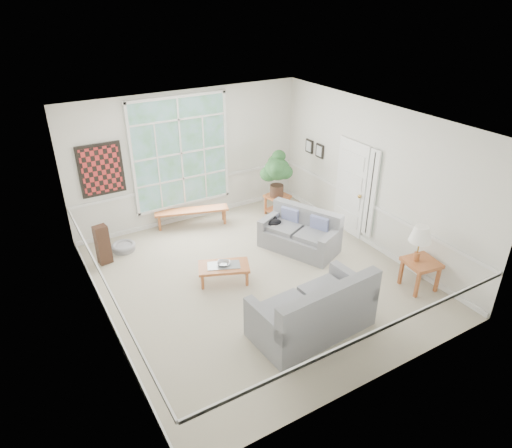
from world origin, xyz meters
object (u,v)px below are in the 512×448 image
at_px(coffee_table, 224,273).
at_px(side_table, 419,274).
at_px(loveseat_right, 299,231).
at_px(end_table, 277,205).
at_px(loveseat_front, 312,303).

relative_size(coffee_table, side_table, 1.64).
height_order(loveseat_right, end_table, loveseat_right).
height_order(coffee_table, end_table, end_table).
bearing_deg(side_table, coffee_table, 146.35).
height_order(loveseat_front, coffee_table, loveseat_front).
height_order(loveseat_right, loveseat_front, loveseat_front).
bearing_deg(coffee_table, end_table, 60.88).
bearing_deg(loveseat_front, side_table, -5.23).
distance_m(loveseat_right, side_table, 2.49).
xyz_separation_m(loveseat_front, side_table, (2.39, -0.07, -0.24)).
distance_m(loveseat_front, side_table, 2.40).
bearing_deg(end_table, loveseat_front, -115.47).
bearing_deg(coffee_table, loveseat_right, 30.40).
relative_size(coffee_table, end_table, 1.88).
bearing_deg(loveseat_right, coffee_table, 163.10).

